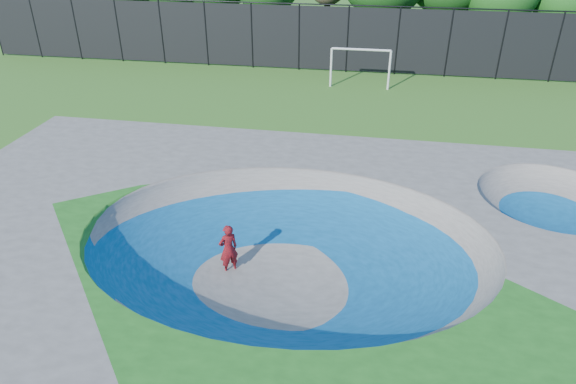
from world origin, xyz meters
name	(u,v)px	position (x,y,z in m)	size (l,w,h in m)	color
ground	(287,280)	(0.00, 0.00, 0.00)	(120.00, 120.00, 0.00)	#30631B
skate_deck	(287,258)	(0.00, 0.00, 0.75)	(22.00, 14.00, 1.50)	gray
skater	(228,249)	(-1.66, 0.10, 0.76)	(0.56, 0.37, 1.53)	red
skateboard	(230,270)	(-1.66, 0.10, 0.03)	(0.78, 0.22, 0.05)	black
soccer_goal	(360,61)	(0.99, 17.84, 1.56)	(3.39, 0.12, 2.24)	silver
fence	(348,38)	(0.00, 21.00, 2.10)	(48.09, 0.09, 4.04)	black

